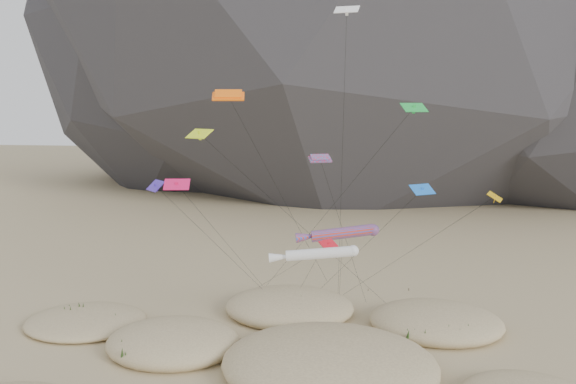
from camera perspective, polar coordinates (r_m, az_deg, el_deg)
The scene contains 8 objects.
dunes at distance 47.55m, azimuth -0.67°, elevation -17.02°, with size 50.12×39.54×3.88m.
dune_grass at distance 46.61m, azimuth -3.70°, elevation -17.41°, with size 43.35×29.05×1.48m.
kite_stakes at distance 64.71m, azimuth 3.91°, elevation -10.44°, with size 18.09×8.02×0.30m.
rainbow_tube_kite at distance 49.38m, azimuth 5.25°, elevation -4.21°, with size 7.33×12.33×11.17m.
white_tube_kite at distance 45.46m, azimuth 2.83°, elevation -6.31°, with size 7.24×18.50×10.30m.
orange_parafoil at distance 49.92m, azimuth -5.93°, elevation 9.46°, with size 9.08×18.74×22.82m.
multi_parafoil at distance 50.90m, azimuth 3.36°, elevation 3.18°, with size 5.51×10.32×17.09m.
delta_kites at distance 48.62m, azimuth 2.00°, elevation 3.61°, with size 29.65×20.37×29.86m.
Camera 1 is at (6.20, -37.47, 21.35)m, focal length 35.00 mm.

